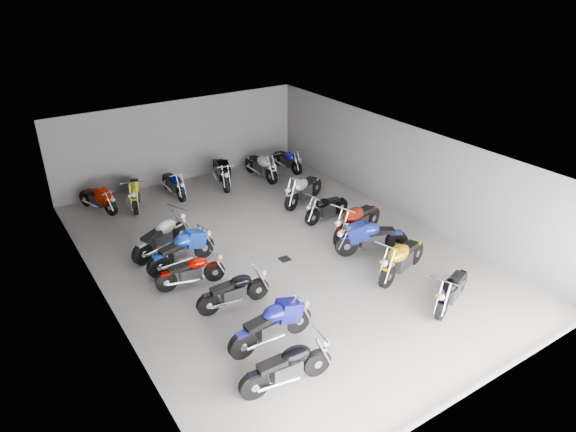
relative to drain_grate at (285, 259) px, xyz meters
name	(u,v)px	position (x,y,z in m)	size (l,w,h in m)	color
ground	(276,252)	(0.00, 0.50, -0.01)	(14.00, 14.00, 0.00)	gray
wall_back	(181,141)	(0.00, 7.50, 1.59)	(10.00, 0.10, 3.20)	slate
wall_left	(100,253)	(-5.00, 0.50, 1.59)	(0.10, 14.00, 3.20)	slate
wall_right	(401,170)	(5.00, 0.50, 1.59)	(0.10, 14.00, 3.20)	slate
ceiling	(275,151)	(0.00, 0.50, 3.21)	(10.00, 14.00, 0.04)	black
drain_grate	(285,259)	(0.00, 0.00, 0.00)	(0.32, 0.32, 0.01)	black
motorcycle_left_a	(287,367)	(-2.68, -4.25, 0.49)	(2.08, 0.47, 0.91)	black
motorcycle_left_b	(272,325)	(-2.26, -2.97, 0.52)	(2.20, 0.44, 0.97)	black
motorcycle_left_c	(234,291)	(-2.31, -1.23, 0.46)	(1.96, 0.42, 0.86)	black
motorcycle_left_d	(191,271)	(-2.84, 0.23, 0.45)	(1.88, 0.51, 0.83)	black
motorcycle_left_e	(182,250)	(-2.66, 1.28, 0.52)	(2.18, 0.59, 0.97)	black
motorcycle_left_f	(161,237)	(-2.86, 2.37, 0.52)	(2.07, 1.01, 0.96)	black
motorcycle_right_a	(452,289)	(2.31, -4.22, 0.48)	(1.92, 0.87, 0.89)	black
motorcycle_right_b	(402,258)	(2.25, -2.49, 0.54)	(2.23, 0.80, 1.01)	black
motorcycle_right_c	(371,238)	(2.33, -1.13, 0.53)	(2.12, 1.03, 0.99)	black
motorcycle_right_d	(357,221)	(2.65, -0.11, 0.57)	(2.35, 0.81, 1.05)	black
motorcycle_right_e	(326,207)	(2.59, 1.41, 0.45)	(1.90, 0.43, 0.83)	black
motorcycle_right_f	(303,189)	(2.71, 2.95, 0.53)	(2.14, 0.99, 0.99)	black
motorcycle_back_a	(98,199)	(-3.68, 6.35, 0.46)	(0.87, 1.83, 0.85)	black
motorcycle_back_b	(135,192)	(-2.44, 6.06, 0.52)	(0.85, 2.12, 0.97)	black
motorcycle_back_c	(174,184)	(-0.96, 6.12, 0.47)	(0.38, 1.99, 0.88)	black
motorcycle_back_d	(221,171)	(0.98, 6.08, 0.56)	(0.73, 2.32, 1.04)	black
motorcycle_back_e	(261,166)	(2.64, 5.82, 0.52)	(0.45, 2.20, 0.97)	black
motorcycle_back_f	(287,160)	(4.00, 5.99, 0.46)	(0.41, 1.92, 0.84)	black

